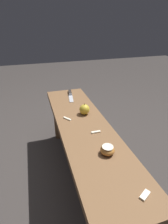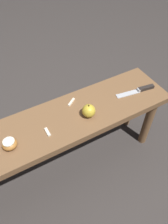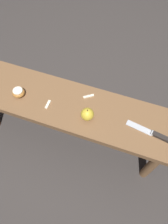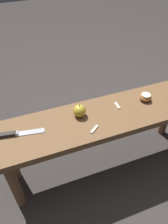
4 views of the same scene
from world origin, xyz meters
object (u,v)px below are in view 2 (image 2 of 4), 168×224
apple_cut (10,144)px  wooden_bench (62,129)px  knife (141,90)px  apple_whole (89,111)px

apple_cut → wooden_bench: bearing=-173.1°
knife → apple_whole: bearing=11.7°
knife → wooden_bench: bearing=5.8°
knife → apple_cut: 0.79m
apple_cut → knife: bearing=-179.6°
apple_whole → wooden_bench: bearing=-17.9°
knife → apple_cut: (0.79, 0.01, 0.01)m
knife → apple_whole: (0.37, 0.02, 0.03)m
wooden_bench → apple_whole: (-0.14, 0.05, 0.11)m
wooden_bench → apple_cut: bearing=6.9°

